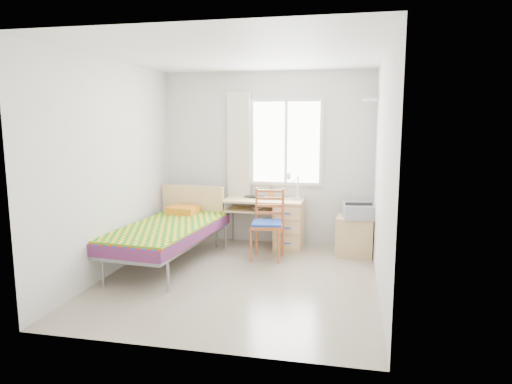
# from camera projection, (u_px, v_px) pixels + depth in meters

# --- Properties ---
(floor) EXTENTS (3.50, 3.50, 0.00)m
(floor) POSITION_uv_depth(u_px,v_px,m) (240.00, 279.00, 5.46)
(floor) COLOR #BCAD93
(floor) RESTS_ON ground
(ceiling) EXTENTS (3.50, 3.50, 0.00)m
(ceiling) POSITION_uv_depth(u_px,v_px,m) (238.00, 54.00, 5.05)
(ceiling) COLOR white
(ceiling) RESTS_ON wall_back
(wall_back) EXTENTS (3.20, 0.00, 3.20)m
(wall_back) POSITION_uv_depth(u_px,v_px,m) (267.00, 159.00, 6.94)
(wall_back) COLOR silver
(wall_back) RESTS_ON ground
(wall_left) EXTENTS (0.00, 3.50, 3.50)m
(wall_left) POSITION_uv_depth(u_px,v_px,m) (112.00, 168.00, 5.58)
(wall_left) COLOR silver
(wall_left) RESTS_ON ground
(wall_right) EXTENTS (0.00, 3.50, 3.50)m
(wall_right) POSITION_uv_depth(u_px,v_px,m) (382.00, 174.00, 4.93)
(wall_right) COLOR silver
(wall_right) RESTS_ON ground
(window) EXTENTS (1.10, 0.04, 1.30)m
(window) POSITION_uv_depth(u_px,v_px,m) (286.00, 142.00, 6.82)
(window) COLOR white
(window) RESTS_ON wall_back
(curtain) EXTENTS (0.35, 0.05, 1.70)m
(curtain) POSITION_uv_depth(u_px,v_px,m) (239.00, 149.00, 6.94)
(curtain) COLOR beige
(curtain) RESTS_ON wall_back
(floating_shelf) EXTENTS (0.20, 0.32, 0.03)m
(floating_shelf) POSITION_uv_depth(u_px,v_px,m) (370.00, 100.00, 6.17)
(floating_shelf) COLOR white
(floating_shelf) RESTS_ON wall_right
(bed) EXTENTS (1.16, 2.17, 0.90)m
(bed) POSITION_uv_depth(u_px,v_px,m) (169.00, 230.00, 6.03)
(bed) COLOR gray
(bed) RESTS_ON floor
(desk) EXTENTS (1.16, 0.54, 0.72)m
(desk) POSITION_uv_depth(u_px,v_px,m) (284.00, 222.00, 6.73)
(desk) COLOR #DBAE73
(desk) RESTS_ON floor
(chair) EXTENTS (0.47, 0.47, 0.96)m
(chair) POSITION_uv_depth(u_px,v_px,m) (268.00, 220.00, 6.21)
(chair) COLOR #A34A1F
(chair) RESTS_ON floor
(cabinet) EXTENTS (0.51, 0.46, 0.54)m
(cabinet) POSITION_uv_depth(u_px,v_px,m) (354.00, 236.00, 6.41)
(cabinet) COLOR tan
(cabinet) RESTS_ON floor
(printer) EXTENTS (0.46, 0.51, 0.20)m
(printer) POSITION_uv_depth(u_px,v_px,m) (358.00, 210.00, 6.32)
(printer) COLOR gray
(printer) RESTS_ON cabinet
(laptop) EXTENTS (0.32, 0.21, 0.02)m
(laptop) POSITION_uv_depth(u_px,v_px,m) (254.00, 197.00, 6.83)
(laptop) COLOR black
(laptop) RESTS_ON desk
(pen_cup) EXTENTS (0.09, 0.09, 0.10)m
(pen_cup) POSITION_uv_depth(u_px,v_px,m) (271.00, 195.00, 6.86)
(pen_cup) COLOR orange
(pen_cup) RESTS_ON desk
(task_lamp) EXTENTS (0.22, 0.32, 0.41)m
(task_lamp) POSITION_uv_depth(u_px,v_px,m) (293.00, 183.00, 6.58)
(task_lamp) COLOR white
(task_lamp) RESTS_ON desk
(book) EXTENTS (0.25, 0.28, 0.02)m
(book) POSITION_uv_depth(u_px,v_px,m) (251.00, 207.00, 6.81)
(book) COLOR gray
(book) RESTS_ON desk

